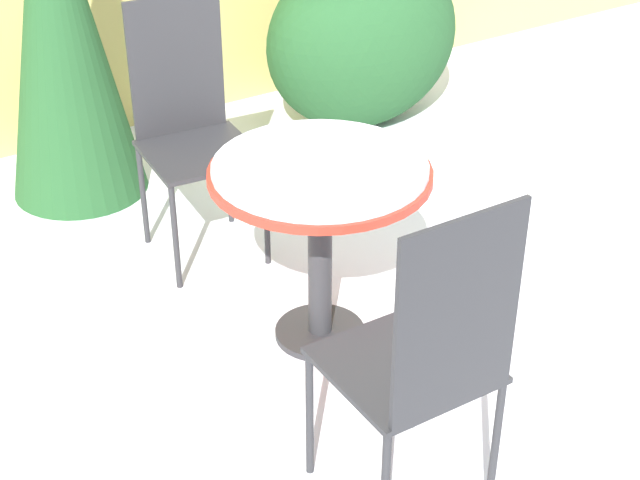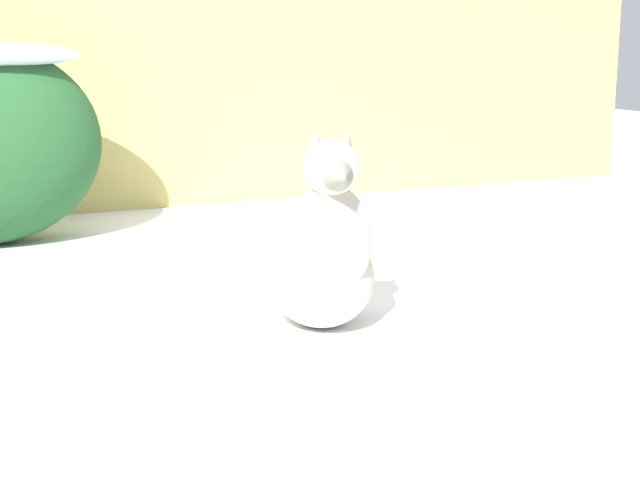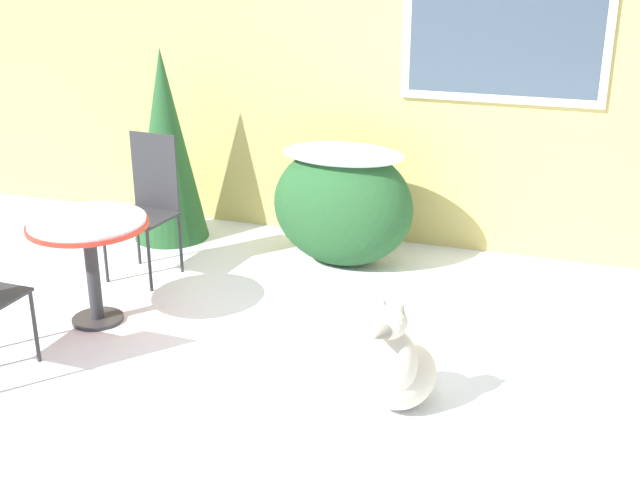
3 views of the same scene
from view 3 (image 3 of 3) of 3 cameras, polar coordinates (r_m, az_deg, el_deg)
The scene contains 7 objects.
ground_plane at distance 4.85m, azimuth -2.35°, elevation -8.46°, with size 16.00×16.00×0.00m, color white.
house_wall at distance 6.36m, azimuth 5.33°, elevation 14.16°, with size 8.00×0.10×3.27m.
shrub_left at distance 6.05m, azimuth 1.62°, elevation 2.72°, with size 1.08×0.69×0.93m.
evergreen_bush at distance 6.66m, azimuth -10.89°, elevation 6.60°, with size 0.62×0.62×1.57m.
patio_table at distance 5.28m, azimuth -16.11°, elevation 0.20°, with size 0.76×0.76×0.71m.
patio_chair_near_table at distance 5.99m, azimuth -12.19°, elevation 2.70°, with size 0.46×0.46×1.05m.
dog at distance 4.29m, azimuth 5.56°, elevation -9.02°, with size 0.44×0.67×0.67m.
Camera 3 is at (1.58, -3.94, 2.36)m, focal length 45.00 mm.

